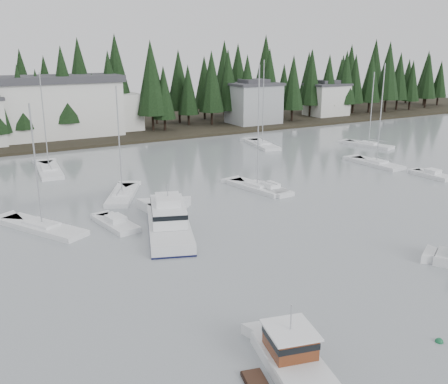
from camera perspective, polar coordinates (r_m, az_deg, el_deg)
The scene contains 18 objects.
far_shore_land at distance 112.89m, azimuth -17.86°, elevation 7.18°, with size 240.00×54.00×1.00m, color black.
conifer_treeline at distance 102.27m, azimuth -16.53°, elevation 6.41°, with size 200.00×22.00×20.00m, color black, non-canonical shape.
house_east_a at distance 108.36m, azimuth 3.41°, elevation 10.19°, with size 10.60×8.48×9.25m.
house_east_b at distance 123.23m, azimuth 11.65°, elevation 10.40°, with size 9.54×7.42×8.25m.
harbor_inn at distance 97.32m, azimuth -17.99°, elevation 9.26°, with size 29.50×11.50×10.90m.
lobster_boat_brown at distance 27.40m, azimuth 8.38°, elevation -19.51°, with size 5.41×8.63×4.06m.
cabin_cruiser_center at distance 46.13m, azimuth -6.32°, elevation -3.63°, with size 7.47×12.43×5.10m.
sailboat_1 at distance 71.92m, azimuth -19.34°, elevation 2.24°, with size 3.73×10.57×13.77m.
sailboat_3 at distance 85.97m, azimuth 4.40°, elevation 5.32°, with size 4.65×9.77×14.85m.
sailboat_5 at distance 57.62m, azimuth -11.52°, elevation -0.50°, with size 6.27×8.71×12.94m.
sailboat_6 at distance 49.57m, azimuth -20.02°, elevation -3.98°, with size 6.95×9.76×12.24m.
sailboat_7 at distance 75.00m, azimuth 17.02°, elevation 3.02°, with size 2.83×8.46×14.78m.
sailboat_8 at distance 88.98m, azimuth 16.18°, elevation 5.09°, with size 4.51×8.84×12.92m.
sailboat_9 at distance 59.73m, azimuth 3.81°, elevation 0.42°, with size 4.10×8.47×15.02m.
runabout_1 at distance 59.04m, azimuth 5.33°, elevation 0.23°, with size 2.47×6.35×1.42m.
runabout_2 at distance 70.69m, azimuth 22.70°, elevation 1.71°, with size 2.38×5.37×1.42m.
runabout_4 at distance 48.52m, azimuth -12.23°, elevation -3.69°, with size 3.10×6.21×1.42m.
mooring_buoy_green at distance 32.57m, azimuth 23.37°, elevation -15.45°, with size 0.48×0.48×0.48m, color #145933.
Camera 1 is at (-22.69, -12.36, 16.43)m, focal length 40.00 mm.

